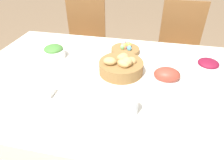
# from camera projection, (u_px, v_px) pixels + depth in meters

# --- Properties ---
(ground_plane) EXTENTS (12.00, 12.00, 0.00)m
(ground_plane) POSITION_uv_depth(u_px,v_px,m) (112.00, 149.00, 1.69)
(ground_plane) COLOR #7F664C
(dining_table) EXTENTS (1.87, 1.20, 0.74)m
(dining_table) POSITION_uv_depth(u_px,v_px,m) (112.00, 118.00, 1.48)
(dining_table) COLOR white
(dining_table) RESTS_ON ground
(chair_far_left) EXTENTS (0.46, 0.46, 0.98)m
(chair_far_left) POSITION_uv_depth(u_px,v_px,m) (85.00, 42.00, 2.21)
(chair_far_left) COLOR brown
(chair_far_left) RESTS_ON ground
(chair_far_right) EXTENTS (0.43, 0.43, 0.98)m
(chair_far_right) POSITION_uv_depth(u_px,v_px,m) (179.00, 50.00, 2.04)
(chair_far_right) COLOR brown
(chair_far_right) RESTS_ON ground
(bread_basket) EXTENTS (0.28, 0.28, 0.13)m
(bread_basket) POSITION_uv_depth(u_px,v_px,m) (121.00, 66.00, 1.28)
(bread_basket) COLOR olive
(bread_basket) RESTS_ON dining_table
(egg_basket) EXTENTS (0.21, 0.21, 0.08)m
(egg_basket) POSITION_uv_depth(u_px,v_px,m) (125.00, 49.00, 1.53)
(egg_basket) COLOR olive
(egg_basket) RESTS_ON dining_table
(ham_platter) EXTENTS (0.25, 0.17, 0.09)m
(ham_platter) POSITION_uv_depth(u_px,v_px,m) (167.00, 76.00, 1.23)
(ham_platter) COLOR white
(ham_platter) RESTS_ON dining_table
(beet_salad_bowl) EXTENTS (0.16, 0.16, 0.08)m
(beet_salad_bowl) POSITION_uv_depth(u_px,v_px,m) (208.00, 66.00, 1.30)
(beet_salad_bowl) COLOR white
(beet_salad_bowl) RESTS_ON dining_table
(green_salad_bowl) EXTENTS (0.16, 0.16, 0.09)m
(green_salad_bowl) POSITION_uv_depth(u_px,v_px,m) (54.00, 52.00, 1.46)
(green_salad_bowl) COLOR white
(green_salad_bowl) RESTS_ON dining_table
(dinner_plate) EXTENTS (0.24, 0.24, 0.01)m
(dinner_plate) POSITION_uv_depth(u_px,v_px,m) (81.00, 125.00, 0.93)
(dinner_plate) COLOR white
(dinner_plate) RESTS_ON dining_table
(fork) EXTENTS (0.02, 0.19, 0.00)m
(fork) POSITION_uv_depth(u_px,v_px,m) (53.00, 120.00, 0.96)
(fork) COLOR #B7B7BC
(fork) RESTS_ON dining_table
(knife) EXTENTS (0.02, 0.19, 0.00)m
(knife) POSITION_uv_depth(u_px,v_px,m) (111.00, 130.00, 0.91)
(knife) COLOR #B7B7BC
(knife) RESTS_ON dining_table
(spoon) EXTENTS (0.02, 0.19, 0.00)m
(spoon) POSITION_uv_depth(u_px,v_px,m) (118.00, 131.00, 0.90)
(spoon) COLOR #B7B7BC
(spoon) RESTS_ON dining_table
(drinking_cup) EXTENTS (0.08, 0.08, 0.09)m
(drinking_cup) POSITION_uv_depth(u_px,v_px,m) (130.00, 106.00, 0.98)
(drinking_cup) COLOR silver
(drinking_cup) RESTS_ON dining_table
(butter_dish) EXTENTS (0.11, 0.07, 0.03)m
(butter_dish) POSITION_uv_depth(u_px,v_px,m) (44.00, 92.00, 1.12)
(butter_dish) COLOR white
(butter_dish) RESTS_ON dining_table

